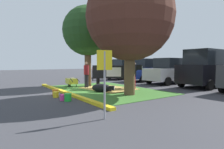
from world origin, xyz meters
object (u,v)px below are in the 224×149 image
(sedan_blue, at_px, (147,70))
(calf_lying, at_px, (102,88))
(wheelbarrow, at_px, (71,81))
(suv_black, at_px, (207,68))
(bucket_yellow, at_px, (56,94))
(person_handler, at_px, (134,75))
(bucket_pink, at_px, (63,97))
(person_visitor_near, at_px, (128,76))
(parking_sign, at_px, (105,71))
(bucket_orange, at_px, (55,92))
(shade_tree_right, at_px, (130,17))
(bucket_green, at_px, (68,97))
(person_visitor_far, at_px, (86,74))
(hatchback_white, at_px, (126,69))
(shade_tree_left, at_px, (88,31))
(sedan_silver, at_px, (170,71))
(cow_holstein, at_px, (113,72))
(sedan_red, at_px, (113,69))

(sedan_blue, bearing_deg, calf_lying, -64.44)
(wheelbarrow, height_order, suv_black, suv_black)
(bucket_yellow, xyz_separation_m, sedan_blue, (-3.38, 9.50, 0.84))
(person_handler, distance_m, bucket_pink, 4.93)
(person_visitor_near, xyz_separation_m, bucket_yellow, (-0.76, -3.78, -0.77))
(parking_sign, distance_m, bucket_orange, 4.93)
(shade_tree_right, bearing_deg, bucket_green, -96.01)
(person_visitor_near, bearing_deg, suv_black, 77.97)
(person_visitor_far, bearing_deg, sedan_blue, 99.73)
(parking_sign, bearing_deg, person_handler, 131.00)
(bucket_pink, distance_m, hatchback_white, 11.53)
(shade_tree_right, relative_size, parking_sign, 3.09)
(bucket_orange, xyz_separation_m, hatchback_white, (-5.50, 9.02, 0.83))
(shade_tree_right, height_order, bucket_yellow, shade_tree_right)
(shade_tree_right, distance_m, bucket_pink, 5.02)
(shade_tree_right, height_order, bucket_green, shade_tree_right)
(calf_lying, xyz_separation_m, sedan_blue, (-3.29, 6.88, 0.75))
(shade_tree_left, bearing_deg, bucket_green, -37.09)
(shade_tree_left, xyz_separation_m, sedan_silver, (2.15, 6.19, -2.84))
(shade_tree_right, distance_m, calf_lying, 4.04)
(bucket_yellow, bearing_deg, hatchback_white, 123.44)
(shade_tree_left, xyz_separation_m, bucket_orange, (2.39, -3.08, -3.67))
(person_visitor_far, distance_m, bucket_yellow, 3.62)
(cow_holstein, bearing_deg, bucket_pink, -66.16)
(bucket_pink, bearing_deg, calf_lying, 110.66)
(sedan_silver, bearing_deg, shade_tree_right, -69.63)
(person_handler, bearing_deg, hatchback_white, 144.51)
(bucket_orange, relative_size, hatchback_white, 0.07)
(bucket_pink, bearing_deg, wheelbarrow, 153.13)
(sedan_blue, height_order, suv_black, suv_black)
(wheelbarrow, bearing_deg, person_visitor_near, 21.93)
(shade_tree_right, height_order, bucket_pink, shade_tree_right)
(bucket_green, bearing_deg, shade_tree_left, 142.91)
(person_visitor_near, height_order, hatchback_white, hatchback_white)
(hatchback_white, bearing_deg, bucket_pink, -52.76)
(person_visitor_far, xyz_separation_m, wheelbarrow, (-1.07, -0.60, -0.54))
(suv_black, bearing_deg, bucket_yellow, -101.76)
(bucket_pink, height_order, sedan_red, sedan_red)
(shade_tree_left, bearing_deg, bucket_yellow, -47.65)
(person_handler, distance_m, person_visitor_near, 1.26)
(bucket_pink, height_order, suv_black, suv_black)
(calf_lying, xyz_separation_m, bucket_orange, (-0.48, -2.46, -0.09))
(bucket_pink, relative_size, sedan_red, 0.07)
(bucket_yellow, xyz_separation_m, sedan_silver, (-0.81, 9.44, 0.84))
(hatchback_white, bearing_deg, bucket_yellow, -56.56)
(wheelbarrow, distance_m, bucket_pink, 4.69)
(bucket_orange, bearing_deg, bucket_pink, -5.08)
(cow_holstein, relative_size, hatchback_white, 0.60)
(bucket_pink, relative_size, sedan_blue, 0.07)
(person_handler, distance_m, parking_sign, 6.34)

